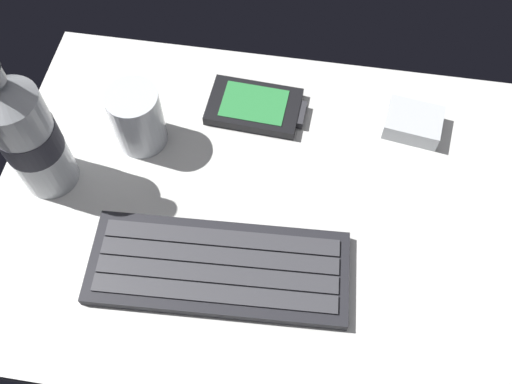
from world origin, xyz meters
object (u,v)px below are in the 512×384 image
handheld_device (255,107)px  charger_block (413,123)px  juice_cup (138,120)px  water_bottle (28,131)px  keyboard (219,268)px

handheld_device → charger_block: size_ratio=1.87×
juice_cup → water_bottle: size_ratio=0.41×
handheld_device → juice_cup: (-13.59, -6.76, 3.18)cm
charger_block → handheld_device: bearing=-179.4°
handheld_device → charger_block: bearing=0.6°
handheld_device → charger_block: (20.58, 0.23, 0.47)cm
keyboard → handheld_device: bearing=88.7°
keyboard → juice_cup: 21.13cm
water_bottle → charger_block: size_ratio=2.97×
juice_cup → handheld_device: bearing=26.5°
water_bottle → charger_block: 46.62cm
handheld_device → water_bottle: bearing=-149.6°
keyboard → charger_block: (21.12, 23.32, 0.39)cm
handheld_device → water_bottle: water_bottle is taller
handheld_device → juice_cup: 15.51cm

